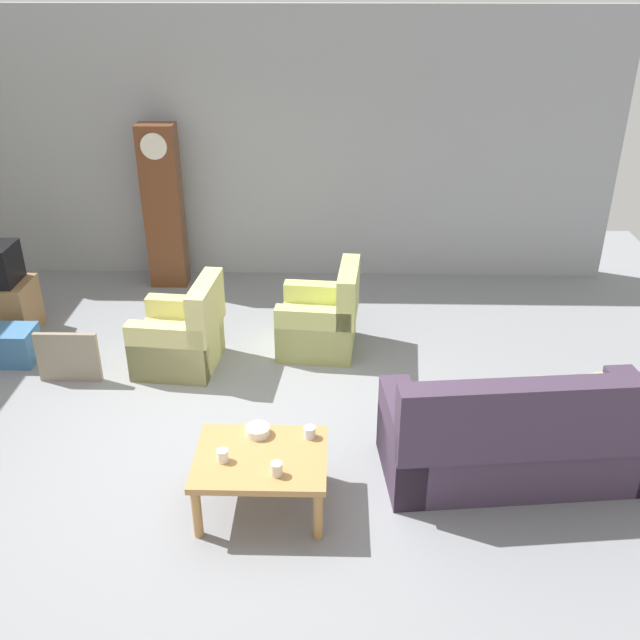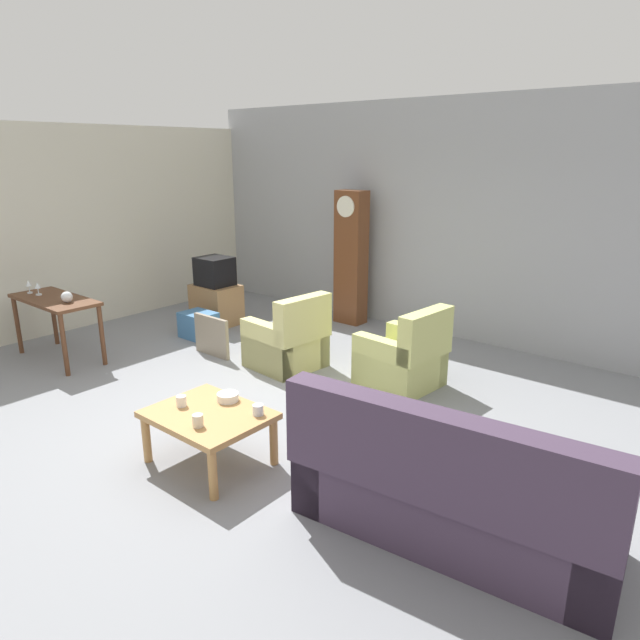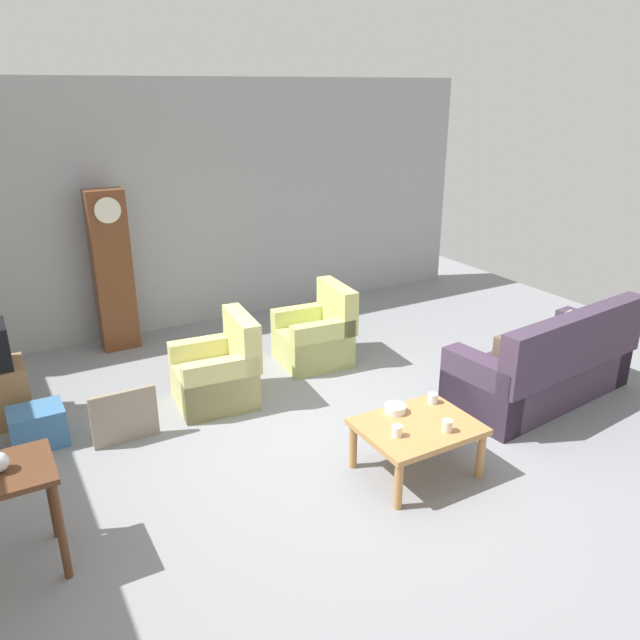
% 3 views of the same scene
% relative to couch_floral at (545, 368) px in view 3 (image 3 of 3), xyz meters
% --- Properties ---
extents(ground_plane, '(10.40, 10.40, 0.00)m').
position_rel_couch_floral_xyz_m(ground_plane, '(-2.29, 0.45, -0.36)').
color(ground_plane, gray).
extents(garage_door_wall, '(8.40, 0.16, 3.20)m').
position_rel_couch_floral_xyz_m(garage_door_wall, '(-2.29, 4.05, 1.24)').
color(garage_door_wall, '#9EA0A5').
rests_on(garage_door_wall, ground_plane).
extents(couch_floral, '(2.18, 1.10, 1.04)m').
position_rel_couch_floral_xyz_m(couch_floral, '(0.00, 0.00, 0.00)').
color(couch_floral, '#423347').
rests_on(couch_floral, ground_plane).
extents(armchair_olive_near, '(0.86, 0.83, 0.92)m').
position_rel_couch_floral_xyz_m(armchair_olive_near, '(-2.97, 1.63, -0.05)').
color(armchair_olive_near, '#CCC67A').
rests_on(armchair_olive_near, ground_plane).
extents(armchair_olive_far, '(0.85, 0.83, 0.92)m').
position_rel_couch_floral_xyz_m(armchair_olive_far, '(-1.59, 2.01, -0.05)').
color(armchair_olive_far, '#C2C771').
rests_on(armchair_olive_far, ground_plane).
extents(coffee_table_wood, '(0.96, 0.76, 0.46)m').
position_rel_couch_floral_xyz_m(coffee_table_wood, '(-1.98, -0.40, 0.04)').
color(coffee_table_wood, '#B27F47').
rests_on(coffee_table_wood, ground_plane).
extents(grandfather_clock, '(0.44, 0.30, 1.97)m').
position_rel_couch_floral_xyz_m(grandfather_clock, '(-3.52, 3.61, 0.64)').
color(grandfather_clock, brown).
rests_on(grandfather_clock, ground_plane).
extents(framed_picture_leaning, '(0.60, 0.05, 0.51)m').
position_rel_couch_floral_xyz_m(framed_picture_leaning, '(-4.00, 1.31, -0.10)').
color(framed_picture_leaning, gray).
rests_on(framed_picture_leaning, ground_plane).
extents(storage_box_blue, '(0.47, 0.38, 0.36)m').
position_rel_couch_floral_xyz_m(storage_box_blue, '(-4.70, 1.66, -0.18)').
color(storage_box_blue, teal).
rests_on(storage_box_blue, ground_plane).
extents(cup_white_porcelain, '(0.08, 0.08, 0.09)m').
position_rel_couch_floral_xyz_m(cup_white_porcelain, '(-2.24, -0.46, 0.15)').
color(cup_white_porcelain, white).
rests_on(cup_white_porcelain, coffee_table_wood).
extents(cup_blue_rimmed, '(0.09, 0.09, 0.09)m').
position_rel_couch_floral_xyz_m(cup_blue_rimmed, '(-1.63, -0.17, 0.15)').
color(cup_blue_rimmed, silver).
rests_on(cup_blue_rimmed, coffee_table_wood).
extents(cup_cream_tall, '(0.09, 0.09, 0.10)m').
position_rel_couch_floral_xyz_m(cup_cream_tall, '(-1.85, -0.61, 0.15)').
color(cup_cream_tall, beige).
rests_on(cup_cream_tall, coffee_table_wood).
extents(bowl_white_stacked, '(0.18, 0.18, 0.07)m').
position_rel_couch_floral_xyz_m(bowl_white_stacked, '(-2.03, -0.14, 0.14)').
color(bowl_white_stacked, white).
rests_on(bowl_white_stacked, coffee_table_wood).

